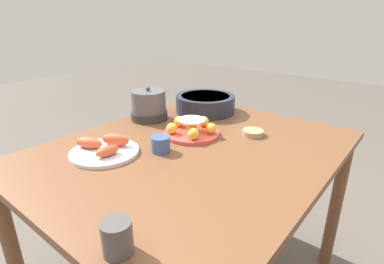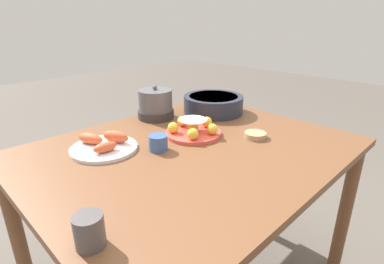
{
  "view_description": "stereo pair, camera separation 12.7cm",
  "coord_description": "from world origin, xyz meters",
  "px_view_note": "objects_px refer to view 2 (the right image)",
  "views": [
    {
      "loc": [
        -0.88,
        -0.7,
        1.27
      ],
      "look_at": [
        0.05,
        0.04,
        0.81
      ],
      "focal_mm": 28.0,
      "sensor_mm": 36.0,
      "label": 1
    },
    {
      "loc": [
        -0.79,
        -0.8,
        1.27
      ],
      "look_at": [
        0.05,
        0.04,
        0.81
      ],
      "focal_mm": 28.0,
      "sensor_mm": 36.0,
      "label": 2
    }
  ],
  "objects_px": {
    "seafood_platter": "(104,145)",
    "cup_near": "(89,231)",
    "sauce_bowl": "(255,135)",
    "cake_plate": "(193,129)",
    "dining_table": "(191,168)",
    "warming_pot": "(156,104)",
    "cup_far": "(158,143)",
    "serving_bowl": "(213,104)"
  },
  "relations": [
    {
      "from": "cup_far",
      "to": "sauce_bowl",
      "type": "bearing_deg",
      "value": -27.54
    },
    {
      "from": "sauce_bowl",
      "to": "seafood_platter",
      "type": "bearing_deg",
      "value": 145.96
    },
    {
      "from": "seafood_platter",
      "to": "warming_pot",
      "type": "xyz_separation_m",
      "value": [
        0.4,
        0.17,
        0.05
      ]
    },
    {
      "from": "sauce_bowl",
      "to": "seafood_platter",
      "type": "relative_size",
      "value": 0.36
    },
    {
      "from": "cake_plate",
      "to": "warming_pot",
      "type": "xyz_separation_m",
      "value": [
        0.04,
        0.31,
        0.04
      ]
    },
    {
      "from": "dining_table",
      "to": "cake_plate",
      "type": "xyz_separation_m",
      "value": [
        0.1,
        0.09,
        0.13
      ]
    },
    {
      "from": "dining_table",
      "to": "cup_near",
      "type": "bearing_deg",
      "value": -157.21
    },
    {
      "from": "seafood_platter",
      "to": "warming_pot",
      "type": "bearing_deg",
      "value": 22.79
    },
    {
      "from": "cup_near",
      "to": "cup_far",
      "type": "xyz_separation_m",
      "value": [
        0.45,
        0.31,
        -0.01
      ]
    },
    {
      "from": "sauce_bowl",
      "to": "cup_near",
      "type": "height_order",
      "value": "cup_near"
    },
    {
      "from": "sauce_bowl",
      "to": "cup_far",
      "type": "bearing_deg",
      "value": 152.46
    },
    {
      "from": "dining_table",
      "to": "seafood_platter",
      "type": "bearing_deg",
      "value": 138.45
    },
    {
      "from": "dining_table",
      "to": "seafood_platter",
      "type": "distance_m",
      "value": 0.37
    },
    {
      "from": "warming_pot",
      "to": "cup_far",
      "type": "bearing_deg",
      "value": -127.34
    },
    {
      "from": "warming_pot",
      "to": "cup_near",
      "type": "bearing_deg",
      "value": -137.8
    },
    {
      "from": "cake_plate",
      "to": "cup_near",
      "type": "relative_size",
      "value": 3.06
    },
    {
      "from": "cake_plate",
      "to": "serving_bowl",
      "type": "bearing_deg",
      "value": 26.73
    },
    {
      "from": "dining_table",
      "to": "seafood_platter",
      "type": "xyz_separation_m",
      "value": [
        -0.26,
        0.23,
        0.12
      ]
    },
    {
      "from": "cake_plate",
      "to": "dining_table",
      "type": "bearing_deg",
      "value": -139.63
    },
    {
      "from": "serving_bowl",
      "to": "cup_far",
      "type": "relative_size",
      "value": 4.3
    },
    {
      "from": "seafood_platter",
      "to": "cup_far",
      "type": "xyz_separation_m",
      "value": [
        0.15,
        -0.16,
        0.01
      ]
    },
    {
      "from": "warming_pot",
      "to": "dining_table",
      "type": "bearing_deg",
      "value": -109.19
    },
    {
      "from": "cake_plate",
      "to": "serving_bowl",
      "type": "relative_size",
      "value": 0.77
    },
    {
      "from": "serving_bowl",
      "to": "sauce_bowl",
      "type": "distance_m",
      "value": 0.41
    },
    {
      "from": "cake_plate",
      "to": "cup_near",
      "type": "xyz_separation_m",
      "value": [
        -0.67,
        -0.32,
        0.01
      ]
    },
    {
      "from": "cup_near",
      "to": "cup_far",
      "type": "height_order",
      "value": "cup_near"
    },
    {
      "from": "serving_bowl",
      "to": "warming_pot",
      "type": "height_order",
      "value": "warming_pot"
    },
    {
      "from": "dining_table",
      "to": "cup_far",
      "type": "height_order",
      "value": "cup_far"
    },
    {
      "from": "cup_near",
      "to": "sauce_bowl",
      "type": "bearing_deg",
      "value": 7.29
    },
    {
      "from": "serving_bowl",
      "to": "dining_table",
      "type": "bearing_deg",
      "value": -149.55
    },
    {
      "from": "cake_plate",
      "to": "cup_far",
      "type": "distance_m",
      "value": 0.22
    },
    {
      "from": "serving_bowl",
      "to": "sauce_bowl",
      "type": "height_order",
      "value": "serving_bowl"
    },
    {
      "from": "sauce_bowl",
      "to": "cake_plate",
      "type": "bearing_deg",
      "value": 128.2
    },
    {
      "from": "dining_table",
      "to": "serving_bowl",
      "type": "bearing_deg",
      "value": 30.45
    },
    {
      "from": "seafood_platter",
      "to": "cup_near",
      "type": "xyz_separation_m",
      "value": [
        -0.3,
        -0.47,
        0.02
      ]
    },
    {
      "from": "dining_table",
      "to": "cup_near",
      "type": "relative_size",
      "value": 15.43
    },
    {
      "from": "cup_far",
      "to": "cup_near",
      "type": "bearing_deg",
      "value": -145.7
    },
    {
      "from": "serving_bowl",
      "to": "warming_pot",
      "type": "xyz_separation_m",
      "value": [
        -0.28,
        0.15,
        0.02
      ]
    },
    {
      "from": "cake_plate",
      "to": "warming_pot",
      "type": "height_order",
      "value": "warming_pot"
    },
    {
      "from": "cake_plate",
      "to": "cup_far",
      "type": "xyz_separation_m",
      "value": [
        -0.21,
        -0.02,
        0.0
      ]
    },
    {
      "from": "serving_bowl",
      "to": "seafood_platter",
      "type": "relative_size",
      "value": 1.23
    },
    {
      "from": "seafood_platter",
      "to": "cake_plate",
      "type": "bearing_deg",
      "value": -21.64
    }
  ]
}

